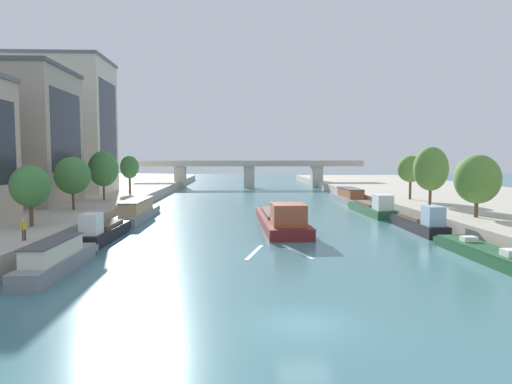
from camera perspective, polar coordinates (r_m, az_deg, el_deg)
The scene contains 23 objects.
ground_plane at distance 22.31m, azimuth 6.13°, elevation -16.36°, with size 400.00×400.00×0.00m, color #42757F.
quay_left at distance 82.80m, azimuth -25.88°, elevation -0.94°, with size 36.00×170.00×1.70m, color #B7AD9E.
quay_right at distance 85.51m, azimuth 24.94°, elevation -0.76°, with size 36.00×170.00×1.70m, color #B7AD9E.
barge_midriver at distance 51.03m, azimuth 3.21°, elevation -3.43°, with size 4.87×21.17×3.30m.
wake_behind_barge at distance 37.89m, azimuth 2.55°, elevation -7.62°, with size 5.60×5.94×0.03m.
moored_boat_left_lone at distance 34.24m, azimuth -24.00°, elevation -7.69°, with size 2.18×11.21×2.30m.
moored_boat_left_end at distance 45.19m, azimuth -18.80°, elevation -4.74°, with size 2.35×11.32×3.02m.
moored_boat_left_near at distance 59.33m, azimuth -14.77°, elevation -2.33°, with size 2.84×16.40×2.65m.
moored_boat_right_second at distance 39.43m, azimuth 26.99°, elevation -6.86°, with size 2.65×12.35×2.10m.
moored_boat_right_far at distance 51.21m, azimuth 20.04°, elevation -3.71°, with size 2.33×11.85×3.10m.
moored_boat_right_end at distance 64.63m, azimuth 14.57°, elevation -1.95°, with size 3.03×14.57×3.10m.
moored_boat_right_near at distance 80.23m, azimuth 11.76°, elevation -0.57°, with size 3.04×15.68×2.65m.
tree_left_midway at distance 45.05m, azimuth -26.75°, elevation 0.66°, with size 3.45×3.45×5.54m.
tree_left_second at distance 57.39m, azimuth -22.28°, elevation 1.95°, with size 4.14×4.14×6.31m.
tree_left_far at distance 69.00m, azimuth -18.81°, elevation 2.82°, with size 4.27×4.27×7.19m.
tree_left_past_mid at distance 81.70m, azimuth -15.77°, elevation 3.05°, with size 3.21×3.21×6.56m.
tree_right_third at distance 51.91m, azimuth 26.29°, elevation 1.47°, with size 4.62×4.62×6.52m.
tree_right_by_lamp at distance 62.87m, azimuth 21.32°, elevation 2.76°, with size 4.41×4.41×7.62m.
tree_right_far at distance 70.74m, azimuth 19.05°, elevation 2.78°, with size 3.88×3.88×6.52m.
building_left_middle at distance 67.99m, azimuth -29.22°, elevation 6.21°, with size 16.41×13.26×18.02m.
building_left_tall at distance 87.35m, azimuth -23.05°, elevation 7.72°, with size 15.59×13.21×23.60m.
bridge_far at distance 119.06m, azimuth -0.90°, elevation 2.76°, with size 60.25×4.40×7.14m.
person_on_quay at distance 37.82m, azimuth -27.41°, elevation -4.11°, with size 0.32×0.49×1.62m.
Camera 1 is at (-3.16, -20.63, 7.89)m, focal length 31.50 mm.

